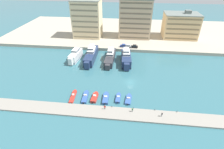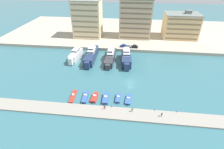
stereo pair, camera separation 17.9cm
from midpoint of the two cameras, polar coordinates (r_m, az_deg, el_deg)
The scene contains 26 objects.
ground_plane at distance 76.49m, azimuth 6.10°, elevation -2.56°, with size 400.00×400.00×0.00m, color #336670.
quay_promenade at distance 136.53m, azimuth 6.84°, elevation 13.61°, with size 180.00×70.00×1.79m, color #ADA38E.
pier_dock at distance 60.87m, azimuth 5.64°, elevation -12.86°, with size 120.00×5.88×0.57m, color gray.
yacht_white_far_left at distance 95.97m, azimuth -11.75°, elevation 6.10°, with size 4.81×15.11×7.48m.
yacht_navy_left at distance 94.75m, azimuth -6.74°, elevation 6.38°, with size 4.93×22.93×8.79m.
yacht_charcoal_mid_left at distance 93.42m, azimuth -0.48°, elevation 5.89°, with size 4.37×22.00×7.80m.
yacht_navy_center_left at distance 91.28m, azimuth 4.71°, elevation 5.43°, with size 5.95×18.98×8.63m.
motorboat_red_far_left at distance 69.27m, azimuth -12.55°, elevation -7.02°, with size 2.15×8.32×1.29m.
motorboat_blue_left at distance 68.16m, azimuth -8.69°, elevation -7.23°, with size 2.39×7.74×1.31m.
motorboat_red_mid_left at distance 67.25m, azimuth -5.65°, elevation -7.46°, with size 2.20×6.38×1.59m.
motorboat_blue_center_left at distance 66.62m, azimuth -2.03°, elevation -7.76°, with size 2.44×7.18×1.40m.
motorboat_blue_center at distance 66.78m, azimuth 2.08°, elevation -7.70°, with size 1.85×6.02×1.28m.
motorboat_blue_center_right at distance 66.56m, azimuth 5.42°, elevation -8.11°, with size 2.53×6.50×1.11m.
car_blue_far_left at distance 106.03m, azimuth 3.86°, elevation 9.44°, with size 4.12×1.95×1.80m.
car_silver_left at distance 105.48m, azimuth 5.43°, elevation 9.24°, with size 4.10×1.93×1.80m.
car_black_mid_left at distance 105.51m, azimuth 7.43°, elevation 9.13°, with size 4.11×1.94×1.80m.
apartment_block_far_left at distance 121.76m, azimuth -7.97°, elevation 17.61°, with size 18.42×13.33×25.81m.
apartment_block_left at distance 121.07m, azimuth 7.68°, elevation 17.77°, with size 20.71×13.90×26.72m.
apartment_block_mid_left at distance 128.33m, azimuth 21.48°, elevation 14.65°, with size 22.13×15.38×17.74m.
pedestrian_near_edge at distance 60.93m, azimuth 6.69°, elevation -11.29°, with size 0.50×0.43×1.58m.
pedestrian_mid_deck at distance 61.12m, azimuth 16.05°, elevation -12.35°, with size 0.54×0.47×1.70m.
pedestrian_far_side at distance 61.48m, azimuth -2.33°, elevation -10.55°, with size 0.63×0.27×1.63m.
bollard_west at distance 62.63m, azimuth 0.03°, elevation -10.35°, with size 0.20×0.20×0.61m.
bollard_west_mid at distance 62.44m, azimuth 6.97°, elevation -10.81°, with size 0.20×0.20×0.61m.
bollard_east_mid at distance 63.13m, azimuth 13.88°, elevation -11.10°, with size 0.20×0.20×0.61m.
bollard_east at distance 64.69m, azimuth 20.55°, elevation -11.24°, with size 0.20×0.20×0.61m.
Camera 2 is at (-0.73, -63.33, 42.87)m, focal length 28.00 mm.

